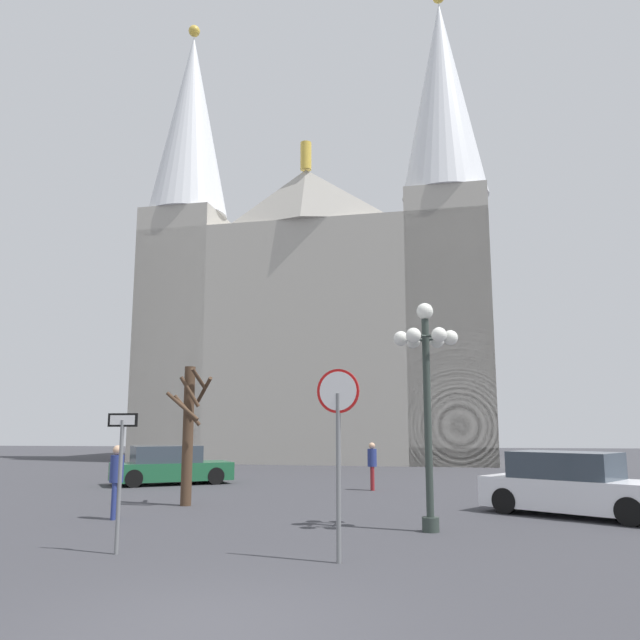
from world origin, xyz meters
TOP-DOWN VIEW (x-y plane):
  - ground_plane at (0.00, 0.00)m, footprint 120.00×120.00m
  - cathedral at (-3.23, 33.58)m, footprint 22.68×12.87m
  - stop_sign at (1.18, 3.52)m, footprint 0.74×0.20m
  - one_way_arrow_sign at (-2.72, 3.73)m, footprint 0.58×0.09m
  - street_lamp at (2.78, 6.82)m, footprint 1.41×1.26m
  - bare_tree at (-3.80, 10.39)m, footprint 1.22×1.24m
  - parked_car_near_white at (6.38, 9.66)m, footprint 4.57×3.96m
  - parked_car_far_green at (-6.66, 16.67)m, footprint 4.73×3.87m
  - pedestrian_walking at (1.13, 15.35)m, footprint 0.32×0.32m
  - pedestrian_standing at (-4.60, 7.64)m, footprint 0.32×0.32m

SIDE VIEW (x-z plane):
  - ground_plane at x=0.00m, z-range 0.00..0.00m
  - parked_car_far_green at x=-6.66m, z-range -0.05..1.40m
  - parked_car_near_white at x=6.38m, z-range -0.05..1.50m
  - pedestrian_walking at x=1.13m, z-range 0.17..1.79m
  - pedestrian_standing at x=-4.60m, z-range 0.19..1.92m
  - one_way_arrow_sign at x=-2.72m, z-range 0.29..2.70m
  - bare_tree at x=-3.80m, z-range 0.15..4.03m
  - stop_sign at x=1.18m, z-range 0.61..3.76m
  - street_lamp at x=2.78m, z-range 0.87..5.76m
  - cathedral at x=-3.23m, z-range -5.33..24.83m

